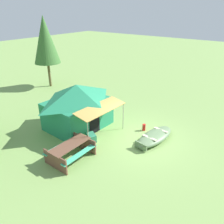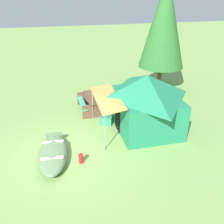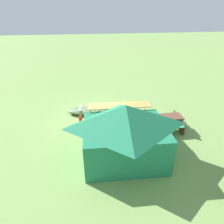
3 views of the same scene
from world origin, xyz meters
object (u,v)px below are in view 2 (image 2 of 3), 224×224
at_px(canvas_cabin_tent, 146,101).
at_px(pine_tree_back_left, 164,22).
at_px(cooler_box, 106,120).
at_px(fuel_can, 81,158).
at_px(beached_rowboat, 53,153).
at_px(picnic_table, 93,102).

relative_size(canvas_cabin_tent, pine_tree_back_left, 0.55).
xyz_separation_m(cooler_box, fuel_can, (2.55, -1.61, -0.01)).
xyz_separation_m(cooler_box, pine_tree_back_left, (-3.79, 4.53, 3.87)).
relative_size(beached_rowboat, pine_tree_back_left, 0.41).
xyz_separation_m(canvas_cabin_tent, picnic_table, (-2.40, -1.88, -0.81)).
distance_m(picnic_table, cooler_box, 1.71).
bearing_deg(cooler_box, fuel_can, -32.24).
height_order(beached_rowboat, cooler_box, beached_rowboat).
distance_m(picnic_table, fuel_can, 4.44).
relative_size(canvas_cabin_tent, fuel_can, 10.08).
height_order(cooler_box, fuel_can, cooler_box).
xyz_separation_m(picnic_table, cooler_box, (1.67, 0.26, -0.29)).
bearing_deg(canvas_cabin_tent, beached_rowboat, -73.22).
height_order(picnic_table, cooler_box, picnic_table).
height_order(canvas_cabin_tent, pine_tree_back_left, pine_tree_back_left).
relative_size(picnic_table, fuel_can, 5.34).
distance_m(fuel_can, pine_tree_back_left, 9.64).
height_order(canvas_cabin_tent, picnic_table, canvas_cabin_tent).
bearing_deg(canvas_cabin_tent, pine_tree_back_left, 147.28).
bearing_deg(beached_rowboat, picnic_table, 147.80).
distance_m(beached_rowboat, picnic_table, 4.33).
bearing_deg(beached_rowboat, canvas_cabin_tent, 106.78).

